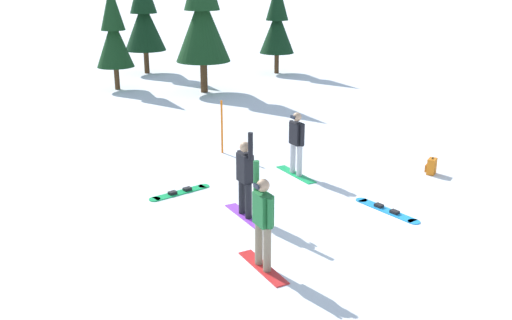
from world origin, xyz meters
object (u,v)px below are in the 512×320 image
snowboarder_midground (245,176)px  trail_marker_pole (222,127)px  pine_tree_broad (144,16)px  snowboarder_background (296,142)px  pine_tree_twin (113,33)px  pine_tree_young (277,23)px  loose_snowboard_near_right (387,210)px  pine_tree_leaning (202,14)px  backpack_orange (431,166)px  snowboarder_foreground (263,220)px  loose_snowboard_far_spare (180,192)px

snowboarder_midground → trail_marker_pole: (0.82, 4.80, -0.16)m
pine_tree_broad → snowboarder_background: bearing=-85.7°
pine_tree_broad → pine_tree_twin: (-1.99, -3.95, -0.41)m
pine_tree_young → pine_tree_twin: size_ratio=1.03×
pine_tree_twin → trail_marker_pole: bearing=-79.9°
loose_snowboard_near_right → pine_tree_twin: 17.31m
snowboarder_midground → pine_tree_leaning: size_ratio=0.32×
loose_snowboard_near_right → pine_tree_twin: bearing=104.7°
backpack_orange → snowboarder_background: bearing=162.2°
pine_tree_leaning → trail_marker_pole: bearing=-100.7°
snowboarder_background → pine_tree_twin: (-3.31, 13.56, 1.66)m
snowboarder_midground → snowboarder_background: 3.11m
loose_snowboard_near_right → pine_tree_twin: size_ratio=0.39×
loose_snowboard_near_right → pine_tree_leaning: size_ratio=0.29×
snowboarder_foreground → loose_snowboard_near_right: bearing=23.9°
pine_tree_leaning → pine_tree_young: (4.90, 3.62, -0.82)m
snowboarder_midground → trail_marker_pole: 4.87m
pine_tree_young → snowboarder_background: bearing=-109.0°
snowboarder_midground → pine_tree_twin: bearing=94.1°
snowboarder_background → pine_tree_young: 16.22m
pine_tree_young → snowboarder_foreground: bearing=-111.6°
snowboarder_foreground → snowboarder_background: snowboarder_foreground is taller
loose_snowboard_far_spare → pine_tree_young: bearing=61.2°
snowboarder_foreground → trail_marker_pole: bearing=80.2°
pine_tree_leaning → pine_tree_young: 6.14m
snowboarder_foreground → loose_snowboard_near_right: snowboarder_foreground is taller
pine_tree_twin → snowboarder_foreground: bearing=-87.8°
backpack_orange → pine_tree_broad: bearing=104.6°
snowboarder_midground → pine_tree_broad: (0.86, 19.73, 2.03)m
snowboarder_foreground → pine_tree_broad: (1.29, 22.13, 2.01)m
snowboarder_background → loose_snowboard_near_right: (1.04, -3.00, -0.90)m
pine_tree_young → pine_tree_broad: bearing=161.0°
snowboarder_midground → backpack_orange: snowboarder_midground is taller
loose_snowboard_near_right → pine_tree_young: (4.21, 18.24, 2.63)m
loose_snowboard_far_spare → loose_snowboard_near_right: size_ratio=0.92×
snowboarder_background → pine_tree_leaning: pine_tree_leaning is taller
snowboarder_midground → pine_tree_broad: 19.85m
trail_marker_pole → pine_tree_leaning: size_ratio=0.26×
snowboarder_midground → snowboarder_background: bearing=45.6°
pine_tree_broad → pine_tree_twin: 4.44m
pine_tree_leaning → pine_tree_broad: bearing=105.9°
loose_snowboard_far_spare → pine_tree_twin: pine_tree_twin is taller
trail_marker_pole → pine_tree_twin: pine_tree_twin is taller
backpack_orange → pine_tree_twin: bearing=115.0°
loose_snowboard_far_spare → backpack_orange: bearing=-7.0°
loose_snowboard_far_spare → trail_marker_pole: (1.93, 2.88, 0.80)m
trail_marker_pole → pine_tree_twin: 11.30m
pine_tree_leaning → pine_tree_young: bearing=36.4°
snowboarder_foreground → backpack_orange: snowboarder_foreground is taller
snowboarder_midground → snowboarder_background: (2.18, 2.22, -0.05)m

